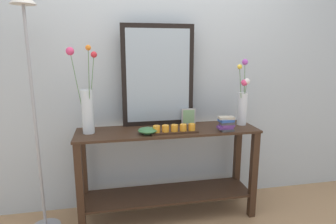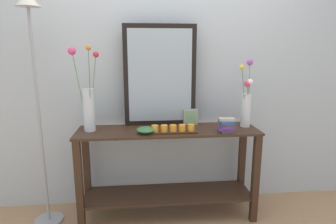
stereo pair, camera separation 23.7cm
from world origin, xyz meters
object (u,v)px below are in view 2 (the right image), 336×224
(console_table, at_px, (168,164))
(vase_right, at_px, (246,103))
(picture_frame_small, at_px, (191,117))
(floor_lamp, at_px, (35,76))
(decorative_bowl, at_px, (146,130))
(candle_tray, at_px, (173,129))
(tall_vase_left, at_px, (88,103))
(mirror_leaning, at_px, (160,76))
(book_stack, at_px, (227,125))

(console_table, xyz_separation_m, vase_right, (0.69, 0.03, 0.52))
(picture_frame_small, xyz_separation_m, floor_lamp, (-1.26, -0.14, 0.39))
(vase_right, bearing_deg, floor_lamp, -178.94)
(decorative_bowl, bearing_deg, candle_tray, -2.53)
(tall_vase_left, distance_m, decorative_bowl, 0.53)
(mirror_leaning, xyz_separation_m, vase_right, (0.74, -0.14, -0.23))
(decorative_bowl, xyz_separation_m, book_stack, (0.65, -0.04, 0.03))
(tall_vase_left, xyz_separation_m, vase_right, (1.34, 0.01, -0.02))
(console_table, height_order, book_stack, book_stack)
(floor_lamp, bearing_deg, picture_frame_small, 6.39)
(tall_vase_left, bearing_deg, mirror_leaning, 14.07)
(picture_frame_small, distance_m, decorative_bowl, 0.47)
(vase_right, bearing_deg, mirror_leaning, 168.92)
(vase_right, bearing_deg, tall_vase_left, -179.73)
(tall_vase_left, relative_size, book_stack, 5.17)
(mirror_leaning, height_order, floor_lamp, floor_lamp)
(console_table, bearing_deg, vase_right, 2.37)
(vase_right, height_order, decorative_bowl, vase_right)
(mirror_leaning, height_order, candle_tray, mirror_leaning)
(tall_vase_left, height_order, vase_right, tall_vase_left)
(floor_lamp, bearing_deg, decorative_bowl, -6.09)
(tall_vase_left, xyz_separation_m, candle_tray, (0.69, -0.13, -0.21))
(picture_frame_small, bearing_deg, tall_vase_left, -172.46)
(tall_vase_left, distance_m, picture_frame_small, 0.90)
(console_table, bearing_deg, mirror_leaning, 106.98)
(decorative_bowl, distance_m, floor_lamp, 0.97)
(picture_frame_small, height_order, decorative_bowl, picture_frame_small)
(console_table, relative_size, candle_tray, 3.92)
(mirror_leaning, xyz_separation_m, decorative_bowl, (-0.13, -0.27, -0.41))
(mirror_leaning, bearing_deg, picture_frame_small, -7.41)
(console_table, height_order, picture_frame_small, picture_frame_small)
(vase_right, relative_size, book_stack, 4.32)
(console_table, distance_m, vase_right, 0.86)
(tall_vase_left, relative_size, floor_lamp, 0.37)
(candle_tray, relative_size, floor_lamp, 0.21)
(vase_right, distance_m, book_stack, 0.31)
(candle_tray, bearing_deg, book_stack, -3.76)
(console_table, height_order, tall_vase_left, tall_vase_left)
(decorative_bowl, bearing_deg, console_table, 27.10)
(candle_tray, xyz_separation_m, book_stack, (0.44, -0.03, 0.03))
(console_table, bearing_deg, candle_tray, -73.12)
(vase_right, bearing_deg, decorative_bowl, -171.93)
(candle_tray, bearing_deg, tall_vase_left, 169.52)
(vase_right, xyz_separation_m, candle_tray, (-0.65, -0.13, -0.18))
(mirror_leaning, relative_size, tall_vase_left, 1.26)
(console_table, distance_m, candle_tray, 0.36)
(book_stack, relative_size, floor_lamp, 0.07)
(mirror_leaning, height_order, vase_right, mirror_leaning)
(tall_vase_left, xyz_separation_m, book_stack, (1.12, -0.16, -0.17))
(picture_frame_small, bearing_deg, candle_tray, -127.54)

